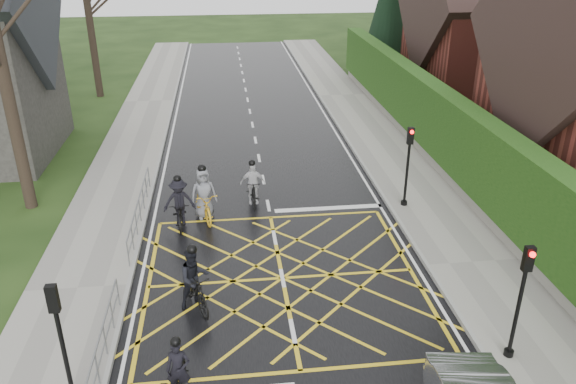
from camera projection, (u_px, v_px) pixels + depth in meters
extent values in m
plane|color=black|center=(282.00, 278.00, 17.01)|extent=(120.00, 120.00, 0.00)
cube|color=black|center=(282.00, 278.00, 17.01)|extent=(9.00, 80.00, 0.01)
cube|color=gray|center=(472.00, 264.00, 17.62)|extent=(3.00, 80.00, 0.15)
cube|color=gray|center=(78.00, 290.00, 16.34)|extent=(3.00, 80.00, 0.15)
cube|color=slate|center=(453.00, 178.00, 23.10)|extent=(0.50, 38.00, 0.70)
cube|color=#12350E|center=(459.00, 137.00, 22.36)|extent=(0.90, 38.00, 2.80)
cube|color=maroon|center=(494.00, 52.00, 33.53)|extent=(9.00, 8.00, 6.00)
cube|color=#2F1F1C|center=(502.00, 1.00, 32.31)|extent=(9.80, 8.80, 8.80)
cylinder|color=black|center=(389.00, 65.00, 41.32)|extent=(0.50, 0.50, 1.20)
cone|color=black|center=(394.00, 3.00, 39.46)|extent=(4.60, 4.60, 10.00)
cylinder|color=black|center=(1.00, 62.00, 19.13)|extent=(0.44, 0.44, 11.00)
cylinder|color=black|center=(35.00, 16.00, 26.02)|extent=(0.44, 0.44, 12.00)
cylinder|color=black|center=(89.00, 15.00, 33.72)|extent=(0.44, 0.44, 10.00)
cylinder|color=slate|center=(99.00, 340.00, 12.94)|extent=(0.05, 5.00, 0.05)
cylinder|color=slate|center=(101.00, 355.00, 13.13)|extent=(0.04, 5.00, 0.04)
cylinder|color=slate|center=(118.00, 294.00, 15.41)|extent=(0.04, 0.04, 1.00)
cylinder|color=slate|center=(138.00, 200.00, 19.70)|extent=(0.05, 6.00, 0.05)
cylinder|color=slate|center=(140.00, 211.00, 19.89)|extent=(0.04, 6.00, 0.04)
cylinder|color=slate|center=(128.00, 256.00, 17.21)|extent=(0.04, 0.04, 1.00)
cylinder|color=slate|center=(149.00, 179.00, 22.61)|extent=(0.04, 0.04, 1.00)
cylinder|color=black|center=(407.00, 172.00, 20.71)|extent=(0.10, 0.10, 3.00)
cylinder|color=black|center=(404.00, 204.00, 21.28)|extent=(0.24, 0.24, 0.30)
cube|color=black|center=(410.00, 136.00, 20.12)|extent=(0.22, 0.16, 0.62)
sphere|color=#FF0C0C|center=(412.00, 132.00, 19.93)|extent=(0.14, 0.14, 0.14)
cylinder|color=black|center=(518.00, 310.00, 13.14)|extent=(0.10, 0.10, 3.00)
cylinder|color=black|center=(508.00, 355.00, 13.71)|extent=(0.24, 0.24, 0.30)
cube|color=black|center=(528.00, 259.00, 12.55)|extent=(0.22, 0.16, 0.62)
sphere|color=#FF0C0C|center=(533.00, 255.00, 12.37)|extent=(0.14, 0.14, 0.14)
cylinder|color=black|center=(64.00, 354.00, 11.78)|extent=(0.10, 0.10, 3.00)
cube|color=black|center=(53.00, 299.00, 11.19)|extent=(0.22, 0.16, 0.62)
sphere|color=#FF0C0C|center=(53.00, 288.00, 11.23)|extent=(0.14, 0.14, 0.14)
imported|color=black|center=(179.00, 383.00, 12.45)|extent=(0.74, 1.73, 0.88)
imported|color=black|center=(178.00, 369.00, 12.41)|extent=(0.58, 0.41, 1.50)
sphere|color=black|center=(175.00, 342.00, 12.09)|extent=(0.24, 0.24, 0.24)
imported|color=black|center=(195.00, 290.00, 15.47)|extent=(1.27, 2.00, 1.17)
imported|color=black|center=(194.00, 278.00, 15.43)|extent=(1.06, 0.96, 1.79)
sphere|color=black|center=(192.00, 249.00, 15.04)|extent=(0.28, 0.28, 0.28)
imported|color=black|center=(180.00, 212.00, 19.89)|extent=(0.83, 2.00, 1.03)
imported|color=black|center=(179.00, 202.00, 19.83)|extent=(1.17, 0.73, 1.74)
sphere|color=black|center=(177.00, 179.00, 19.46)|extent=(0.27, 0.27, 0.27)
imported|color=black|center=(253.00, 191.00, 21.44)|extent=(0.57, 1.80, 1.07)
imported|color=#BDBCC0|center=(253.00, 183.00, 21.41)|extent=(0.97, 0.44, 1.64)
sphere|color=black|center=(252.00, 163.00, 21.06)|extent=(0.26, 0.26, 0.26)
imported|color=gold|center=(204.00, 204.00, 20.36)|extent=(1.23, 2.25, 1.12)
imported|color=slate|center=(204.00, 193.00, 20.28)|extent=(1.05, 0.81, 1.91)
sphere|color=black|center=(202.00, 168.00, 19.87)|extent=(0.30, 0.30, 0.30)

